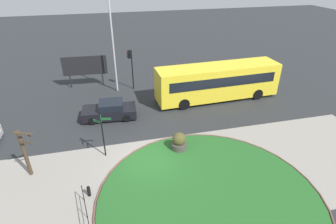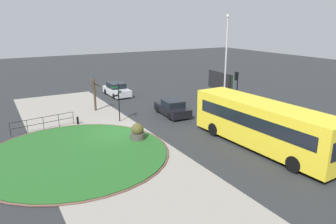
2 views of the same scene
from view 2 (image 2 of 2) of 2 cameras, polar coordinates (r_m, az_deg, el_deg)
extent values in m
plane|color=#282B2D|center=(25.29, -9.32, -3.81)|extent=(120.00, 120.00, 0.00)
cube|color=gray|center=(24.78, -13.14, -4.42)|extent=(32.00, 8.48, 0.02)
cylinder|color=#235B23|center=(22.01, -16.21, -7.23)|extent=(12.05, 12.05, 0.10)
torus|color=brown|center=(22.01, -16.21, -7.21)|extent=(12.36, 12.36, 0.11)
cylinder|color=black|center=(27.73, -8.77, 1.57)|extent=(0.09, 0.09, 3.30)
sphere|color=black|center=(27.36, -8.92, 5.02)|extent=(0.10, 0.10, 0.10)
cube|color=#195128|center=(27.27, -9.55, 4.38)|extent=(0.08, 0.60, 0.15)
cube|color=#195128|center=(27.14, -8.75, 3.78)|extent=(0.58, 0.15, 0.15)
cube|color=#195128|center=(27.84, -8.58, 3.54)|extent=(0.47, 0.44, 0.15)
cube|color=black|center=(27.46, -9.40, 2.89)|extent=(0.06, 0.50, 0.15)
cylinder|color=black|center=(28.09, -15.86, -1.58)|extent=(0.19, 0.19, 0.56)
sphere|color=black|center=(28.00, -15.91, -0.96)|extent=(0.18, 0.18, 0.18)
cube|color=black|center=(27.30, -21.51, -0.88)|extent=(0.80, 4.92, 0.03)
cube|color=black|center=(27.43, -21.41, -1.85)|extent=(0.80, 4.92, 0.03)
cylinder|color=black|center=(28.21, -16.60, -1.02)|extent=(0.04, 0.04, 1.07)
cylinder|color=black|center=(27.81, -18.97, -1.48)|extent=(0.04, 0.04, 1.07)
cylinder|color=black|center=(27.45, -21.40, -1.95)|extent=(0.04, 0.04, 1.07)
cylinder|color=black|center=(27.14, -23.89, -2.43)|extent=(0.04, 0.04, 1.07)
cylinder|color=black|center=(26.89, -26.43, -2.92)|extent=(0.04, 0.04, 1.07)
cube|color=yellow|center=(22.59, 16.50, -2.06)|extent=(11.35, 3.01, 2.93)
cube|color=black|center=(23.43, 18.70, -0.56)|extent=(9.90, 0.42, 0.88)
cube|color=black|center=(21.55, 14.28, -1.62)|extent=(9.90, 0.42, 0.88)
cylinder|color=black|center=(21.92, 25.37, -7.02)|extent=(1.01, 0.34, 1.00)
cylinder|color=black|center=(20.08, 21.62, -8.67)|extent=(1.01, 0.34, 1.00)
cylinder|color=black|center=(26.13, 12.18, -2.14)|extent=(1.01, 0.34, 1.00)
cylinder|color=black|center=(24.61, 8.20, -3.09)|extent=(1.01, 0.34, 1.00)
cube|color=#B7B7BC|center=(37.75, -9.13, 3.72)|extent=(4.50, 1.97, 0.73)
cube|color=black|center=(37.78, -9.28, 4.75)|extent=(2.20, 1.70, 0.59)
cube|color=#EAEACC|center=(35.93, -6.96, 3.23)|extent=(0.02, 0.20, 0.12)
cube|color=#EAEACC|center=(35.50, -8.64, 3.01)|extent=(0.02, 0.20, 0.12)
cylinder|color=black|center=(36.87, -7.06, 3.15)|extent=(0.64, 0.23, 0.64)
cylinder|color=black|center=(36.24, -9.58, 2.82)|extent=(0.64, 0.23, 0.64)
cylinder|color=black|center=(39.37, -8.69, 3.92)|extent=(0.64, 0.23, 0.64)
cylinder|color=black|center=(38.77, -11.07, 3.61)|extent=(0.64, 0.23, 0.64)
cube|color=black|center=(29.61, 0.75, 0.48)|extent=(4.41, 2.19, 0.73)
cube|color=black|center=(29.29, 0.90, 1.59)|extent=(2.00, 1.79, 0.54)
cube|color=#EAEACC|center=(31.26, -1.92, 1.38)|extent=(0.03, 0.20, 0.12)
cube|color=#EAEACC|center=(31.71, -0.05, 1.61)|extent=(0.03, 0.20, 0.12)
cylinder|color=black|center=(30.48, -1.80, 0.50)|extent=(0.65, 0.27, 0.64)
cylinder|color=black|center=(31.18, 1.10, 0.87)|extent=(0.65, 0.27, 0.64)
cylinder|color=black|center=(28.16, 0.37, -0.82)|extent=(0.65, 0.27, 0.64)
cylinder|color=black|center=(28.92, 3.44, -0.39)|extent=(0.65, 0.27, 0.64)
cylinder|color=black|center=(30.30, 12.20, 3.28)|extent=(0.11, 0.11, 3.96)
cube|color=black|center=(30.17, 12.17, 6.30)|extent=(0.30, 0.30, 0.78)
sphere|color=red|center=(30.25, 12.04, 6.80)|extent=(0.16, 0.16, 0.16)
sphere|color=black|center=(30.29, 12.02, 6.35)|extent=(0.16, 0.16, 0.16)
sphere|color=black|center=(30.33, 11.99, 5.90)|extent=(0.16, 0.16, 0.16)
cylinder|color=#B7B7BC|center=(30.98, 10.28, 8.24)|extent=(0.16, 0.16, 8.82)
cylinder|color=silver|center=(30.71, 10.71, 16.64)|extent=(0.32, 0.32, 0.22)
cylinder|color=black|center=(36.19, 7.84, 4.17)|extent=(0.12, 0.12, 2.24)
cylinder|color=black|center=(33.68, 10.88, 3.13)|extent=(0.12, 0.12, 2.24)
cube|color=green|center=(34.70, 9.39, 5.48)|extent=(4.24, 0.35, 1.81)
cube|color=black|center=(34.66, 9.29, 5.47)|extent=(4.33, 0.26, 1.91)
cylinder|color=#47423D|center=(23.63, -5.44, -4.40)|extent=(1.08, 1.08, 0.55)
sphere|color=#4C4723|center=(23.44, -5.48, -3.09)|extent=(0.91, 0.91, 0.91)
cylinder|color=#423323|center=(31.62, -12.99, 2.97)|extent=(0.22, 0.22, 3.11)
cylinder|color=#423323|center=(30.90, -13.63, 5.62)|extent=(0.82, 0.77, 0.70)
cylinder|color=#423323|center=(30.99, -12.76, 4.91)|extent=(0.25, 0.96, 0.76)
cylinder|color=#423323|center=(31.06, -13.25, 4.37)|extent=(0.51, 0.81, 0.88)
camera|label=1|loc=(25.29, -44.57, 17.94)|focal=29.01mm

